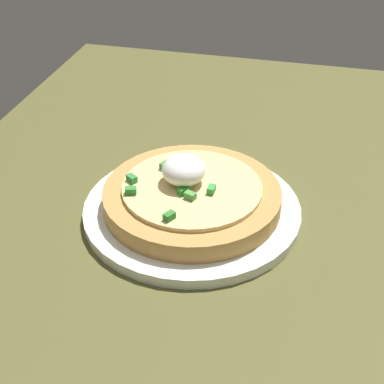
# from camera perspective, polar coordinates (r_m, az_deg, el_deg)

# --- Properties ---
(dining_table) EXTENTS (1.13, 0.75, 0.03)m
(dining_table) POSITION_cam_1_polar(r_m,az_deg,el_deg) (0.67, 0.97, -6.26)
(dining_table) COLOR #504E26
(dining_table) RESTS_ON ground
(plate) EXTENTS (0.26, 0.26, 0.01)m
(plate) POSITION_cam_1_polar(r_m,az_deg,el_deg) (0.70, 0.00, -1.79)
(plate) COLOR white
(plate) RESTS_ON dining_table
(pizza) EXTENTS (0.21, 0.21, 0.06)m
(pizza) POSITION_cam_1_polar(r_m,az_deg,el_deg) (0.68, -0.07, -0.26)
(pizza) COLOR #B98947
(pizza) RESTS_ON plate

